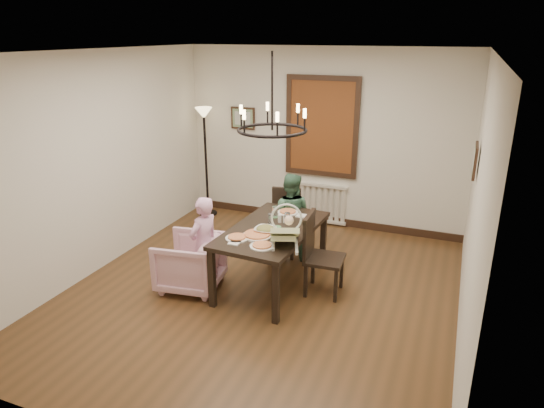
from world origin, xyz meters
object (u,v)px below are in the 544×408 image
Objects in this scene: chair_far at (283,223)px; drinking_glass at (271,219)px; baby_bouncer at (285,231)px; floor_lamp at (206,164)px; dining_table at (272,234)px; armchair at (190,263)px; chair_right at (325,255)px; elderly_woman at (204,253)px; seated_man at (290,223)px.

chair_far reaches higher than drinking_glass.
baby_bouncer is 0.27× the size of floor_lamp.
chair_far is 2.08m from floor_lamp.
dining_table is 1.07m from armchair.
baby_bouncer is at bearing 139.49° from chair_right.
baby_bouncer reaches higher than elderly_woman.
chair_far is at bearing -29.77° from floor_lamp.
floor_lamp reaches higher than elderly_woman.
armchair is (-1.57, -0.48, -0.17)m from chair_right.
dining_table is at bearing -85.27° from chair_far.
floor_lamp is at bearing 113.98° from baby_bouncer.
drinking_glass is (-0.37, 0.51, -0.10)m from baby_bouncer.
elderly_woman is 0.90m from drinking_glass.
armchair is 5.89× the size of drinking_glass.
floor_lamp is (-1.95, 1.90, 0.22)m from dining_table.
dining_table is 1.67× the size of seated_man.
drinking_glass reaches higher than dining_table.
floor_lamp is at bearing 136.52° from drinking_glass.
elderly_woman is at bearing 106.52° from chair_right.
baby_bouncer is (0.38, -1.25, 0.42)m from seated_man.
chair_right is at bearing 32.17° from baby_bouncer.
baby_bouncer is at bearing 83.30° from armchair.
seated_man reaches higher than chair_far.
armchair is 2.62m from floor_lamp.
dining_table is 0.94m from chair_far.
elderly_woman is at bearing -118.30° from chair_far.
dining_table reaches higher than armchair.
armchair is 1.12m from drinking_glass.
seated_man reaches higher than drinking_glass.
elderly_woman is at bearing 161.46° from baby_bouncer.
baby_bouncer is (1.22, 0.03, 0.59)m from armchair.
baby_bouncer is 3.23m from floor_lamp.
elderly_woman is 2.68m from floor_lamp.
chair_far reaches higher than dining_table.
chair_far is at bearing 105.35° from dining_table.
chair_right is (0.84, -0.84, 0.03)m from chair_far.
drinking_glass is (0.64, 0.54, 0.33)m from elderly_woman.
elderly_woman reaches higher than chair_far.
chair_right is 2.03× the size of baby_bouncer.
chair_far is 0.93× the size of seated_man.
chair_far is at bearing 143.04° from armchair.
floor_lamp reaches higher than chair_right.
floor_lamp reaches higher than baby_bouncer.
elderly_woman is (-0.70, -0.43, -0.18)m from dining_table.
baby_bouncer reaches higher than chair_far.
floor_lamp is at bearing -136.15° from elderly_woman.
armchair is at bearing 103.92° from chair_right.
chair_far is at bearing 99.13° from drinking_glass.
chair_right is (0.65, 0.05, -0.18)m from dining_table.
baby_bouncer is (0.31, -0.40, 0.25)m from dining_table.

